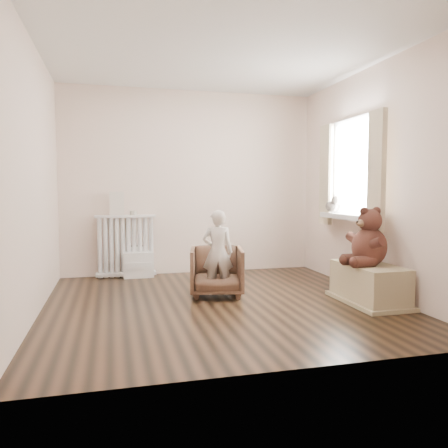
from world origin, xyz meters
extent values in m
cube|color=black|center=(0.00, 0.00, 0.00)|extent=(3.60, 3.60, 0.01)
cube|color=white|center=(0.00, 0.00, 2.60)|extent=(3.60, 3.60, 0.01)
cube|color=white|center=(0.00, 1.80, 1.30)|extent=(3.60, 0.02, 2.60)
cube|color=white|center=(0.00, -1.80, 1.30)|extent=(3.60, 0.02, 2.60)
cube|color=white|center=(-1.80, 0.00, 1.30)|extent=(0.02, 3.60, 2.60)
cube|color=white|center=(1.80, 0.00, 1.30)|extent=(0.02, 3.60, 2.60)
cube|color=white|center=(1.76, 0.30, 1.45)|extent=(0.03, 0.90, 1.10)
cube|color=silver|center=(1.67, 0.30, 0.87)|extent=(0.22, 1.10, 0.06)
cube|color=beige|center=(1.65, -0.27, 1.39)|extent=(0.06, 0.26, 1.30)
cube|color=beige|center=(1.65, 0.87, 1.39)|extent=(0.06, 0.26, 1.30)
cube|color=silver|center=(-0.93, 1.68, 0.39)|extent=(0.81, 0.15, 0.85)
cube|color=beige|center=(-1.03, 1.68, 1.01)|extent=(0.19, 0.02, 0.32)
cylinder|color=#A59E8C|center=(-0.81, 1.68, 0.88)|extent=(0.10, 0.10, 0.06)
cube|color=silver|center=(-0.76, 1.65, 0.28)|extent=(0.40, 0.29, 0.63)
imported|color=brown|center=(0.04, 0.35, 0.27)|extent=(0.70, 0.71, 0.55)
imported|color=silver|center=(0.04, 0.30, 0.50)|extent=(0.39, 0.29, 0.95)
cube|color=#BBB087|center=(1.52, -0.38, 0.20)|extent=(0.46, 0.87, 0.41)
camera|label=1|loc=(-1.10, -4.40, 1.18)|focal=35.00mm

